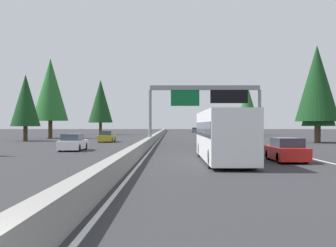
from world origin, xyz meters
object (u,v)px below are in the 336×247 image
bus_mid_left (223,134)px  conifer_right_near (317,83)px  sedan_mid_right (286,150)px  conifer_left_near (26,100)px  sign_gantry_overhead (206,98)px  conifer_left_mid (50,90)px  conifer_right_far (247,105)px  sedan_near_center (195,130)px  oncoming_far (107,137)px  oncoming_near (73,143)px  conifer_left_far (101,101)px  sedan_near_right (213,134)px  conifer_right_mid (318,97)px

bus_mid_left → conifer_right_near: conifer_right_near is taller
sedan_mid_right → conifer_left_near: size_ratio=0.47×
sign_gantry_overhead → conifer_right_near: (5.87, -14.45, 2.18)m
sign_gantry_overhead → conifer_left_near: size_ratio=1.35×
conifer_left_mid → conifer_right_far: bearing=-60.7°
sedan_near_center → conifer_left_mid: size_ratio=0.32×
sedan_mid_right → oncoming_far: size_ratio=1.00×
oncoming_near → oncoming_far: size_ratio=1.00×
bus_mid_left → conifer_right_far: conifer_right_far is taller
sign_gantry_overhead → oncoming_near: size_ratio=2.88×
oncoming_near → conifer_left_mid: bearing=-160.8°
oncoming_near → oncoming_far: 18.24m
sedan_mid_right → oncoming_far: (29.04, 15.57, 0.00)m
bus_mid_left → conifer_left_mid: (44.86, 23.63, 6.52)m
bus_mid_left → oncoming_far: 31.46m
sign_gantry_overhead → conifer_left_far: (49.48, 20.30, 2.41)m
sign_gantry_overhead → sedan_mid_right: size_ratio=2.88×
oncoming_far → conifer_left_far: bearing=-169.3°
conifer_left_near → conifer_left_mid: conifer_left_mid is taller
conifer_right_near → conifer_left_far: 55.76m
bus_mid_left → oncoming_far: size_ratio=2.61×
sign_gantry_overhead → oncoming_near: (-10.28, 12.59, -4.64)m
sedan_mid_right → conifer_right_far: conifer_right_far is taller
bus_mid_left → conifer_left_far: size_ratio=0.90×
sedan_near_right → conifer_left_far: (25.94, 23.39, 7.05)m
conifer_right_mid → oncoming_near: bearing=122.4°
oncoming_near → conifer_left_near: size_ratio=0.47×
conifer_right_far → conifer_left_near: size_ratio=1.18×
sedan_mid_right → conifer_left_far: bearing=18.4°
conifer_right_near → conifer_left_near: 39.30m
oncoming_near → sign_gantry_overhead: bearing=129.2°
conifer_right_near → oncoming_far: bearing=85.6°
oncoming_near → conifer_left_mid: 36.68m
conifer_right_far → conifer_left_mid: 42.57m
sedan_near_center → oncoming_far: 69.84m
conifer_right_mid → conifer_left_mid: size_ratio=0.71×
conifer_right_far → sedan_near_right: bearing=155.3°
conifer_right_near → sedan_mid_right: bearing=157.3°
sedan_mid_right → conifer_right_near: conifer_right_near is taller
sedan_mid_right → conifer_left_mid: 53.05m
conifer_right_near → oncoming_near: bearing=120.8°
oncoming_far → conifer_right_mid: 28.02m
conifer_right_far → conifer_left_far: conifer_left_far is taller
conifer_right_near → conifer_left_near: (5.63, 38.85, -1.82)m
bus_mid_left → oncoming_far: (29.21, 11.63, -1.03)m
sign_gantry_overhead → sedan_mid_right: (-21.09, -3.16, -4.64)m
oncoming_near → oncoming_far: (18.24, -0.17, 0.00)m
conifer_right_near → conifer_left_mid: 42.73m
conifer_right_near → conifer_right_far: (38.53, 1.75, -0.81)m
conifer_right_near → conifer_left_far: (43.61, 34.75, 0.23)m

